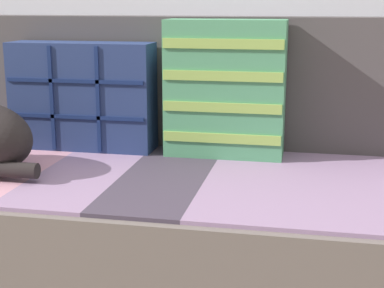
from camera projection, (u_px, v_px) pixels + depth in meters
The scene contains 4 objects.
couch at pixel (209, 235), 1.72m from camera, with size 2.02×0.84×0.38m.
sofa_backrest at pixel (228, 82), 1.96m from camera, with size 1.98×0.14×0.43m.
throw_pillow_quilted at pixel (83, 96), 1.92m from camera, with size 0.47×0.14×0.35m.
throw_pillow_striped at pixel (225, 89), 1.82m from camera, with size 0.37×0.14×0.42m.
Camera 1 is at (0.27, -1.46, 0.85)m, focal length 55.00 mm.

